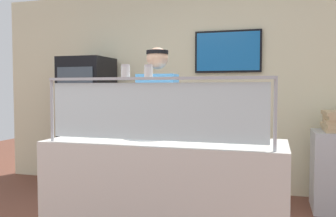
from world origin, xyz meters
The scene contains 9 objects.
shop_rear_unit centered at (0.94, 2.46, 1.36)m, with size 6.27×0.13×2.70m.
serving_counter centered at (0.93, 0.34, 0.47)m, with size 1.87×0.69×0.95m, color silver.
sneeze_guard centered at (0.93, 0.06, 1.26)m, with size 1.69×0.06×0.49m.
pizza_tray centered at (0.76, 0.45, 0.97)m, with size 0.42×0.42×0.04m.
pizza_server centered at (0.76, 0.43, 0.99)m, with size 0.07×0.28×0.01m, color #ADAFB7.
parmesan_shaker centered at (0.72, 0.06, 1.48)m, with size 0.06×0.06×0.09m.
pepper_flake_shaker centered at (0.90, 0.06, 1.48)m, with size 0.06×0.06×0.09m.
worker_figure centered at (0.66, 0.99, 1.01)m, with size 0.41×0.50×1.76m.
drink_fridge centered at (-0.67, 2.01, 0.89)m, with size 0.60×0.63×1.78m.
Camera 1 is at (1.76, -2.38, 1.36)m, focal length 38.73 mm.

